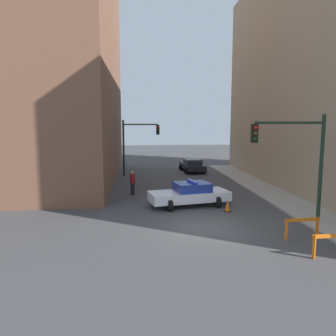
{
  "coord_description": "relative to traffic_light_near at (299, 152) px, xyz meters",
  "views": [
    {
      "loc": [
        -2.93,
        -14.67,
        4.87
      ],
      "look_at": [
        -0.91,
        8.42,
        1.73
      ],
      "focal_mm": 35.0,
      "sensor_mm": 36.0,
      "label": 1
    }
  ],
  "objects": [
    {
      "name": "ground_plane",
      "position": [
        -4.73,
        -0.44,
        -3.53
      ],
      "size": [
        120.0,
        120.0,
        0.0
      ],
      "primitive_type": "plane",
      "color": "#424244"
    },
    {
      "name": "sidewalk_right",
      "position": [
        1.47,
        -0.44,
        -3.47
      ],
      "size": [
        2.4,
        44.0,
        0.12
      ],
      "color": "#9E998E",
      "rests_on": "ground_plane"
    },
    {
      "name": "building_corner_left",
      "position": [
        -16.73,
        13.56,
        6.77
      ],
      "size": [
        14.0,
        20.0,
        20.61
      ],
      "color": "brown",
      "rests_on": "ground_plane"
    },
    {
      "name": "traffic_light_near",
      "position": [
        0.0,
        0.0,
        0.0
      ],
      "size": [
        3.64,
        0.35,
        5.2
      ],
      "color": "black",
      "rests_on": "sidewalk_right"
    },
    {
      "name": "traffic_light_far",
      "position": [
        -8.03,
        15.53,
        -0.13
      ],
      "size": [
        3.44,
        0.35,
        5.2
      ],
      "color": "black",
      "rests_on": "ground_plane"
    },
    {
      "name": "police_car",
      "position": [
        -4.7,
        3.79,
        -2.81
      ],
      "size": [
        4.98,
        2.94,
        1.52
      ],
      "rotation": [
        0.0,
        0.0,
        1.77
      ],
      "color": "white",
      "rests_on": "ground_plane"
    },
    {
      "name": "parked_car_near",
      "position": [
        -2.32,
        17.52,
        -2.86
      ],
      "size": [
        2.49,
        4.43,
        1.31
      ],
      "rotation": [
        0.0,
        0.0,
        0.08
      ],
      "color": "black",
      "rests_on": "ground_plane"
    },
    {
      "name": "pedestrian_crossing",
      "position": [
        -8.16,
        7.22,
        -2.67
      ],
      "size": [
        0.37,
        0.37,
        1.66
      ],
      "rotation": [
        0.0,
        0.0,
        3.13
      ],
      "color": "black",
      "rests_on": "ground_plane"
    },
    {
      "name": "barrier_front",
      "position": [
        -0.68,
        -4.25,
        -2.91
      ],
      "size": [
        1.6,
        0.19,
        0.9
      ],
      "rotation": [
        0.0,
        0.0,
        0.02
      ],
      "color": "orange",
      "rests_on": "ground_plane"
    },
    {
      "name": "barrier_mid",
      "position": [
        -0.81,
        -2.21,
        -2.91
      ],
      "size": [
        1.6,
        0.29,
        0.9
      ],
      "rotation": [
        0.0,
        0.0,
        0.09
      ],
      "color": "orange",
      "rests_on": "ground_plane"
    },
    {
      "name": "traffic_cone",
      "position": [
        -2.79,
        2.35,
        -3.21
      ],
      "size": [
        0.36,
        0.36,
        0.66
      ],
      "color": "black",
      "rests_on": "ground_plane"
    }
  ]
}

